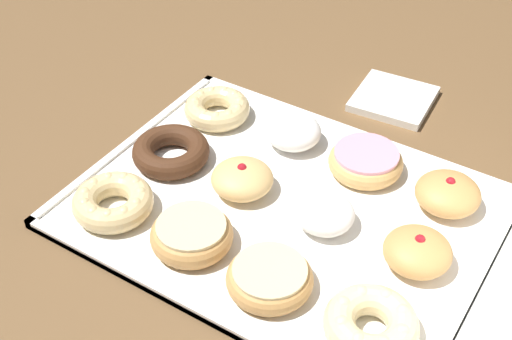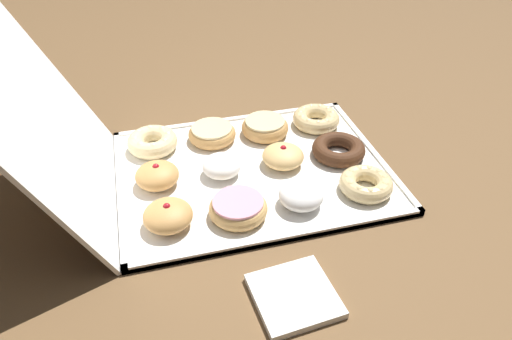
{
  "view_description": "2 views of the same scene",
  "coord_description": "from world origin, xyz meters",
  "px_view_note": "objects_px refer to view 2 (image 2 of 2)",
  "views": [
    {
      "loc": [
        0.64,
        0.36,
        0.7
      ],
      "look_at": [
        0.0,
        -0.04,
        0.06
      ],
      "focal_mm": 49.68,
      "sensor_mm": 36.0,
      "label": 1
    },
    {
      "loc": [
        -0.79,
        0.2,
        0.62
      ],
      "look_at": [
        -0.05,
        0.01,
        0.05
      ],
      "focal_mm": 33.33,
      "sensor_mm": 36.0,
      "label": 2
    }
  ],
  "objects_px": {
    "cruller_donut_2": "(316,118)",
    "jelly_filled_donut_4": "(284,157)",
    "jelly_filled_donut_9": "(168,215)",
    "cruller_donut_0": "(366,183)",
    "chocolate_cake_ring_donut_1": "(339,149)",
    "napkin_stack": "(294,296)",
    "powdered_filled_donut_3": "(301,195)",
    "glazed_ring_donut_8": "(212,133)",
    "jelly_filled_donut_10": "(157,175)",
    "donut_box": "(253,171)",
    "powdered_filled_donut_7": "(222,167)",
    "pink_frosted_donut_6": "(238,208)",
    "glazed_ring_donut_5": "(265,127)",
    "cruller_donut_11": "(152,141)"
  },
  "relations": [
    {
      "from": "glazed_ring_donut_5",
      "to": "cruller_donut_0",
      "type": "bearing_deg",
      "value": -151.74
    },
    {
      "from": "cruller_donut_2",
      "to": "glazed_ring_donut_8",
      "type": "bearing_deg",
      "value": 89.76
    },
    {
      "from": "jelly_filled_donut_4",
      "to": "powdered_filled_donut_7",
      "type": "relative_size",
      "value": 1.11
    },
    {
      "from": "jelly_filled_donut_4",
      "to": "jelly_filled_donut_9",
      "type": "bearing_deg",
      "value": 115.14
    },
    {
      "from": "chocolate_cake_ring_donut_1",
      "to": "jelly_filled_donut_4",
      "type": "bearing_deg",
      "value": 91.88
    },
    {
      "from": "glazed_ring_donut_5",
      "to": "powdered_filled_donut_7",
      "type": "distance_m",
      "value": 0.19
    },
    {
      "from": "cruller_donut_0",
      "to": "chocolate_cake_ring_donut_1",
      "type": "height_order",
      "value": "cruller_donut_0"
    },
    {
      "from": "pink_frosted_donut_6",
      "to": "jelly_filled_donut_9",
      "type": "relative_size",
      "value": 1.21
    },
    {
      "from": "jelly_filled_donut_9",
      "to": "napkin_stack",
      "type": "xyz_separation_m",
      "value": [
        -0.21,
        -0.17,
        -0.03
      ]
    },
    {
      "from": "donut_box",
      "to": "cruller_donut_2",
      "type": "distance_m",
      "value": 0.24
    },
    {
      "from": "donut_box",
      "to": "jelly_filled_donut_10",
      "type": "bearing_deg",
      "value": 89.53
    },
    {
      "from": "napkin_stack",
      "to": "cruller_donut_2",
      "type": "bearing_deg",
      "value": -24.46
    },
    {
      "from": "cruller_donut_0",
      "to": "powdered_filled_donut_7",
      "type": "distance_m",
      "value": 0.3
    },
    {
      "from": "pink_frosted_donut_6",
      "to": "donut_box",
      "type": "bearing_deg",
      "value": -25.26
    },
    {
      "from": "cruller_donut_0",
      "to": "glazed_ring_donut_5",
      "type": "relative_size",
      "value": 0.97
    },
    {
      "from": "powdered_filled_donut_3",
      "to": "jelly_filled_donut_4",
      "type": "bearing_deg",
      "value": -2.81
    },
    {
      "from": "jelly_filled_donut_4",
      "to": "napkin_stack",
      "type": "distance_m",
      "value": 0.35
    },
    {
      "from": "cruller_donut_2",
      "to": "powdered_filled_donut_3",
      "type": "height_order",
      "value": "powdered_filled_donut_3"
    },
    {
      "from": "jelly_filled_donut_9",
      "to": "napkin_stack",
      "type": "bearing_deg",
      "value": -140.76
    },
    {
      "from": "cruller_donut_0",
      "to": "glazed_ring_donut_8",
      "type": "relative_size",
      "value": 0.98
    },
    {
      "from": "glazed_ring_donut_8",
      "to": "napkin_stack",
      "type": "distance_m",
      "value": 0.48
    },
    {
      "from": "powdered_filled_donut_3",
      "to": "glazed_ring_donut_8",
      "type": "bearing_deg",
      "value": 24.52
    },
    {
      "from": "powdered_filled_donut_3",
      "to": "glazed_ring_donut_5",
      "type": "bearing_deg",
      "value": -0.53
    },
    {
      "from": "jelly_filled_donut_4",
      "to": "jelly_filled_donut_9",
      "type": "distance_m",
      "value": 0.29
    },
    {
      "from": "donut_box",
      "to": "powdered_filled_donut_3",
      "type": "relative_size",
      "value": 6.54
    },
    {
      "from": "jelly_filled_donut_9",
      "to": "jelly_filled_donut_10",
      "type": "distance_m",
      "value": 0.13
    },
    {
      "from": "powdered_filled_donut_7",
      "to": "napkin_stack",
      "type": "distance_m",
      "value": 0.34
    },
    {
      "from": "donut_box",
      "to": "powdered_filled_donut_3",
      "type": "distance_m",
      "value": 0.15
    },
    {
      "from": "cruller_donut_2",
      "to": "napkin_stack",
      "type": "relative_size",
      "value": 0.9
    },
    {
      "from": "powdered_filled_donut_3",
      "to": "pink_frosted_donut_6",
      "type": "height_order",
      "value": "powdered_filled_donut_3"
    },
    {
      "from": "glazed_ring_donut_5",
      "to": "cruller_donut_11",
      "type": "height_order",
      "value": "cruller_donut_11"
    },
    {
      "from": "cruller_donut_2",
      "to": "jelly_filled_donut_4",
      "type": "relative_size",
      "value": 1.26
    },
    {
      "from": "donut_box",
      "to": "jelly_filled_donut_10",
      "type": "xyz_separation_m",
      "value": [
        0.0,
        0.2,
        0.03
      ]
    },
    {
      "from": "cruller_donut_2",
      "to": "powdered_filled_donut_3",
      "type": "bearing_deg",
      "value": 153.62
    },
    {
      "from": "cruller_donut_2",
      "to": "pink_frosted_donut_6",
      "type": "distance_m",
      "value": 0.37
    },
    {
      "from": "donut_box",
      "to": "jelly_filled_donut_4",
      "type": "height_order",
      "value": "jelly_filled_donut_4"
    },
    {
      "from": "chocolate_cake_ring_donut_1",
      "to": "powdered_filled_donut_3",
      "type": "relative_size",
      "value": 1.35
    },
    {
      "from": "glazed_ring_donut_8",
      "to": "cruller_donut_2",
      "type": "bearing_deg",
      "value": -90.24
    },
    {
      "from": "powdered_filled_donut_3",
      "to": "powdered_filled_donut_7",
      "type": "distance_m",
      "value": 0.18
    },
    {
      "from": "jelly_filled_donut_4",
      "to": "jelly_filled_donut_10",
      "type": "relative_size",
      "value": 1.01
    },
    {
      "from": "powdered_filled_donut_3",
      "to": "cruller_donut_0",
      "type": "bearing_deg",
      "value": -87.56
    },
    {
      "from": "cruller_donut_2",
      "to": "powdered_filled_donut_7",
      "type": "relative_size",
      "value": 1.4
    },
    {
      "from": "cruller_donut_2",
      "to": "jelly_filled_donut_4",
      "type": "distance_m",
      "value": 0.19
    },
    {
      "from": "powdered_filled_donut_7",
      "to": "napkin_stack",
      "type": "bearing_deg",
      "value": -172.03
    },
    {
      "from": "powdered_filled_donut_7",
      "to": "jelly_filled_donut_10",
      "type": "height_order",
      "value": "jelly_filled_donut_10"
    },
    {
      "from": "chocolate_cake_ring_donut_1",
      "to": "cruller_donut_11",
      "type": "bearing_deg",
      "value": 71.42
    },
    {
      "from": "donut_box",
      "to": "powdered_filled_donut_7",
      "type": "relative_size",
      "value": 7.01
    },
    {
      "from": "jelly_filled_donut_4",
      "to": "pink_frosted_donut_6",
      "type": "relative_size",
      "value": 0.81
    },
    {
      "from": "donut_box",
      "to": "cruller_donut_11",
      "type": "distance_m",
      "value": 0.24
    },
    {
      "from": "donut_box",
      "to": "pink_frosted_donut_6",
      "type": "xyz_separation_m",
      "value": [
        -0.13,
        0.06,
        0.02
      ]
    }
  ]
}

